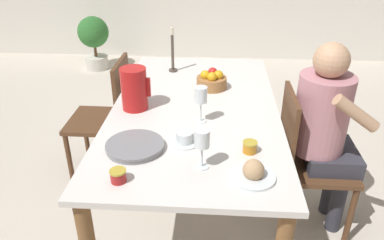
% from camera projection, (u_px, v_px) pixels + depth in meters
% --- Properties ---
extents(ground_plane, '(20.00, 20.00, 0.00)m').
position_uv_depth(ground_plane, '(195.00, 210.00, 2.52)').
color(ground_plane, beige).
extents(dining_table, '(0.95, 1.72, 0.77)m').
position_uv_depth(dining_table, '(195.00, 122.00, 2.21)').
color(dining_table, silver).
rests_on(dining_table, ground_plane).
extents(chair_person_side, '(0.42, 0.42, 0.89)m').
position_uv_depth(chair_person_side, '(305.00, 158.00, 2.22)').
color(chair_person_side, '#51331E').
rests_on(chair_person_side, ground_plane).
extents(chair_opposite, '(0.42, 0.42, 0.89)m').
position_uv_depth(chair_opposite, '(107.00, 115.00, 2.71)').
color(chair_opposite, '#51331E').
rests_on(chair_opposite, ground_plane).
extents(person_seated, '(0.39, 0.41, 1.18)m').
position_uv_depth(person_seated, '(326.00, 125.00, 2.12)').
color(person_seated, '#33333D').
rests_on(person_seated, ground_plane).
extents(red_pitcher, '(0.17, 0.15, 0.24)m').
position_uv_depth(red_pitcher, '(134.00, 89.00, 2.09)').
color(red_pitcher, red).
rests_on(red_pitcher, dining_table).
extents(wine_glass_water, '(0.07, 0.07, 0.20)m').
position_uv_depth(wine_glass_water, '(201.00, 96.00, 1.93)').
color(wine_glass_water, white).
rests_on(wine_glass_water, dining_table).
extents(wine_glass_juice, '(0.07, 0.07, 0.18)m').
position_uv_depth(wine_glass_juice, '(202.00, 141.00, 1.57)').
color(wine_glass_juice, white).
rests_on(wine_glass_juice, dining_table).
extents(teacup_near_person, '(0.14, 0.14, 0.06)m').
position_uv_depth(teacup_near_person, '(184.00, 138.00, 1.80)').
color(teacup_near_person, silver).
rests_on(teacup_near_person, dining_table).
extents(serving_tray, '(0.27, 0.27, 0.03)m').
position_uv_depth(serving_tray, '(135.00, 146.00, 1.75)').
color(serving_tray, gray).
rests_on(serving_tray, dining_table).
extents(bread_plate, '(0.19, 0.19, 0.09)m').
position_uv_depth(bread_plate, '(253.00, 172.00, 1.55)').
color(bread_plate, silver).
rests_on(bread_plate, dining_table).
extents(jam_jar_amber, '(0.07, 0.07, 0.05)m').
position_uv_depth(jam_jar_amber, '(118.00, 175.00, 1.53)').
color(jam_jar_amber, '#A81E1E').
rests_on(jam_jar_amber, dining_table).
extents(jam_jar_red, '(0.07, 0.07, 0.05)m').
position_uv_depth(jam_jar_red, '(250.00, 146.00, 1.72)').
color(jam_jar_red, '#C67A1E').
rests_on(jam_jar_red, dining_table).
extents(fruit_bowl, '(0.19, 0.19, 0.12)m').
position_uv_depth(fruit_bowl, '(212.00, 81.00, 2.38)').
color(fruit_bowl, '#9E6B3D').
rests_on(fruit_bowl, dining_table).
extents(candlestick_tall, '(0.06, 0.06, 0.31)m').
position_uv_depth(candlestick_tall, '(173.00, 55.00, 2.61)').
color(candlestick_tall, '#4C4238').
rests_on(candlestick_tall, dining_table).
extents(potted_plant, '(0.39, 0.39, 0.68)m').
position_uv_depth(potted_plant, '(94.00, 38.00, 4.75)').
color(potted_plant, beige).
rests_on(potted_plant, ground_plane).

